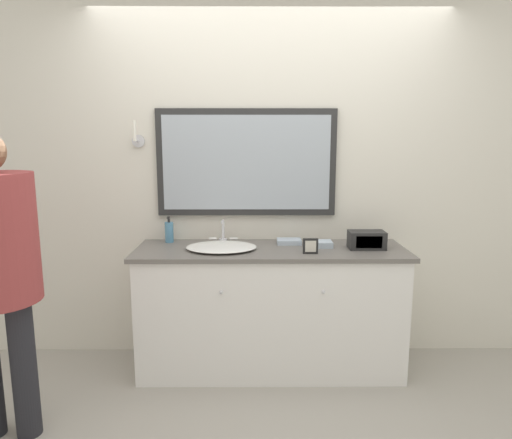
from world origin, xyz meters
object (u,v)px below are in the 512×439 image
Objects in this scene: sink_basin at (221,246)px; soap_bottle at (169,232)px; appliance_box at (367,240)px; picture_frame at (311,246)px.

sink_basin is 0.45m from soap_bottle.
sink_basin is 1.96× the size of appliance_box.
soap_bottle reaches higher than appliance_box.
picture_frame is at bearing -160.65° from appliance_box.
appliance_box is 2.36× the size of picture_frame.
sink_basin is 0.60m from picture_frame.
appliance_box is at bearing 19.35° from picture_frame.
soap_bottle is at bearing 151.36° from sink_basin.
appliance_box reaches higher than picture_frame.
sink_basin is at bearing -28.64° from soap_bottle.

